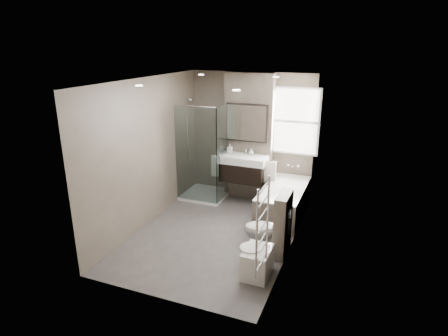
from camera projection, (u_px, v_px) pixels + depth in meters
The scene contains 15 objects.
room at pixel (216, 161), 6.11m from camera, with size 2.70×3.90×2.70m.
vanity_pier at pixel (249, 137), 7.68m from camera, with size 1.00×0.25×2.60m, color #60564B.
vanity at pixel (243, 168), 7.54m from camera, with size 0.95×0.47×0.66m.
mirror_cabinet at pixel (247, 123), 7.43m from camera, with size 0.86×0.08×0.76m.
towel_left at pixel (217, 166), 7.73m from camera, with size 0.24×0.06×0.44m, color silver.
towel_right at pixel (270, 173), 7.34m from camera, with size 0.24×0.06×0.44m, color silver.
shower_enclosure at pixel (208, 176), 7.82m from camera, with size 0.90×0.90×2.00m.
bathtub at pixel (284, 200), 7.07m from camera, with size 0.75×1.60×0.57m.
window at pixel (295, 121), 7.33m from camera, with size 0.98×0.06×1.33m.
toilet at pixel (267, 230), 5.84m from camera, with size 0.41×0.71×0.73m, color white.
cistern_box at pixel (283, 224), 5.72m from camera, with size 0.19×0.55×1.00m.
bidet at pixel (257, 262), 5.26m from camera, with size 0.44×0.51×0.53m.
towel_radiator at pixel (262, 227), 4.32m from camera, with size 0.03×0.49×1.10m.
soap_bottle_a at pixel (230, 149), 7.60m from camera, with size 0.09×0.09×0.19m, color white.
soap_bottle_b at pixel (251, 152), 7.51m from camera, with size 0.10×0.10×0.12m, color white.
Camera 1 is at (2.26, -5.37, 3.14)m, focal length 30.00 mm.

